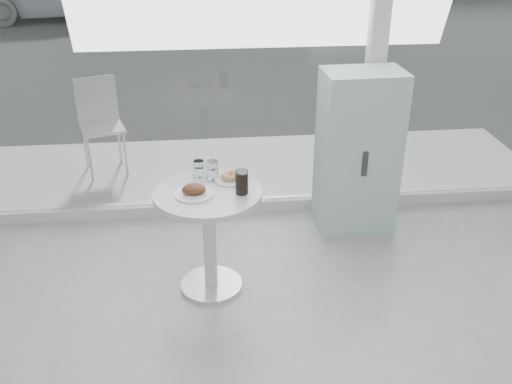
{
  "coord_description": "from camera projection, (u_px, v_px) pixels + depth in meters",
  "views": [
    {
      "loc": [
        -0.52,
        -1.43,
        2.48
      ],
      "look_at": [
        -0.2,
        1.7,
        0.85
      ],
      "focal_mm": 40.0,
      "sensor_mm": 36.0,
      "label": 1
    }
  ],
  "objects": [
    {
      "name": "plate_fritter",
      "position": [
        195.0,
        191.0,
        3.68
      ],
      "size": [
        0.26,
        0.26,
        0.07
      ],
      "color": "white",
      "rests_on": "main_table"
    },
    {
      "name": "plate_donut",
      "position": [
        231.0,
        178.0,
        3.87
      ],
      "size": [
        0.22,
        0.22,
        0.05
      ],
      "color": "white",
      "rests_on": "main_table"
    },
    {
      "name": "storefront",
      "position": [
        275.0,
        11.0,
        4.32
      ],
      "size": [
        5.0,
        0.14,
        3.0
      ],
      "color": "silver",
      "rests_on": "ground"
    },
    {
      "name": "room_shell",
      "position": [
        482.0,
        239.0,
        1.08
      ],
      "size": [
        6.0,
        6.0,
        6.0
      ],
      "color": "white",
      "rests_on": "ground"
    },
    {
      "name": "main_table",
      "position": [
        209.0,
        220.0,
        3.83
      ],
      "size": [
        0.72,
        0.72,
        0.77
      ],
      "color": "silver",
      "rests_on": "ground"
    },
    {
      "name": "water_tumbler_a",
      "position": [
        199.0,
        169.0,
        3.91
      ],
      "size": [
        0.07,
        0.07,
        0.11
      ],
      "color": "white",
      "rests_on": "main_table"
    },
    {
      "name": "patio_chair",
      "position": [
        100.0,
        119.0,
        5.52
      ],
      "size": [
        0.49,
        0.49,
        0.91
      ],
      "rotation": [
        0.0,
        0.0,
        0.29
      ],
      "color": "silver",
      "rests_on": "patio_deck"
    },
    {
      "name": "water_tumbler_b",
      "position": [
        213.0,
        171.0,
        3.87
      ],
      "size": [
        0.08,
        0.08,
        0.13
      ],
      "color": "white",
      "rests_on": "main_table"
    },
    {
      "name": "patio_deck",
      "position": [
        255.0,
        169.0,
        5.8
      ],
      "size": [
        5.6,
        1.6,
        0.05
      ],
      "primitive_type": "cube",
      "color": "silver",
      "rests_on": "ground"
    },
    {
      "name": "cola_glass",
      "position": [
        242.0,
        182.0,
        3.67
      ],
      "size": [
        0.08,
        0.08,
        0.16
      ],
      "color": "white",
      "rests_on": "main_table"
    },
    {
      "name": "mint_cabinet",
      "position": [
        358.0,
        153.0,
        4.55
      ],
      "size": [
        0.63,
        0.44,
        1.33
      ],
      "rotation": [
        0.0,
        0.0,
        0.04
      ],
      "color": "#94BDA5",
      "rests_on": "ground"
    }
  ]
}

